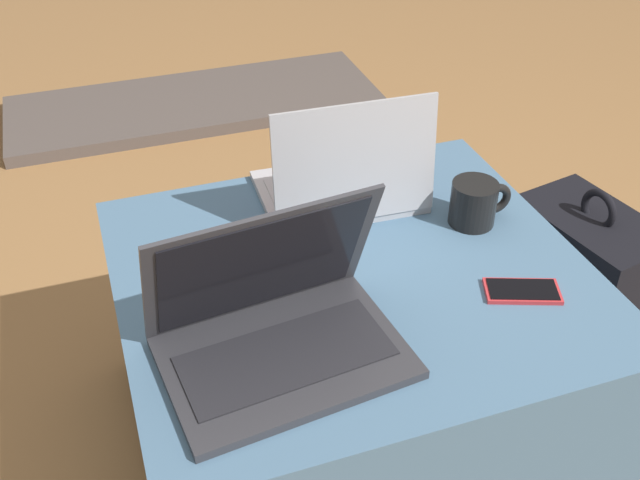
% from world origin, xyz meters
% --- Properties ---
extents(ground_plane, '(14.00, 14.00, 0.00)m').
position_xyz_m(ground_plane, '(0.00, 0.00, 0.00)').
color(ground_plane, '#9E7042').
extents(ottoman, '(0.85, 0.76, 0.46)m').
position_xyz_m(ottoman, '(0.00, 0.00, 0.23)').
color(ottoman, '#2A3D4E').
rests_on(ottoman, ground_plane).
extents(laptop_near, '(0.40, 0.30, 0.26)m').
position_xyz_m(laptop_near, '(-0.19, -0.15, 0.51)').
color(laptop_near, '#333338').
rests_on(laptop_near, ottoman).
extents(laptop_far, '(0.33, 0.26, 0.25)m').
position_xyz_m(laptop_far, '(0.06, 0.21, 0.51)').
color(laptop_far, '#B7B7BC').
rests_on(laptop_far, ottoman).
extents(cell_phone, '(0.14, 0.11, 0.01)m').
position_xyz_m(cell_phone, '(0.26, -0.16, 0.46)').
color(cell_phone, red).
rests_on(cell_phone, ottoman).
extents(backpack, '(0.29, 0.34, 0.48)m').
position_xyz_m(backpack, '(0.58, 0.05, 0.20)').
color(backpack, black).
rests_on(backpack, ground_plane).
extents(coffee_mug, '(0.13, 0.09, 0.09)m').
position_xyz_m(coffee_mug, '(0.28, 0.07, 0.50)').
color(coffee_mug, black).
rests_on(coffee_mug, ottoman).
extents(fireplace_hearth, '(1.40, 0.50, 0.04)m').
position_xyz_m(fireplace_hearth, '(0.00, 1.68, 0.02)').
color(fireplace_hearth, '#564C47').
rests_on(fireplace_hearth, ground_plane).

